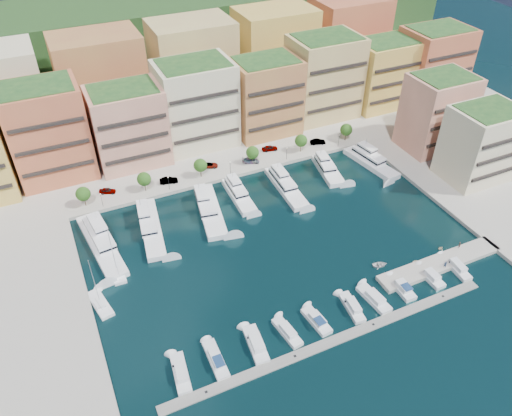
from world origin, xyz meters
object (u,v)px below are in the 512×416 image
(lamppost_4, at_px, (339,138))
(yacht_1, at_px, (150,225))
(tree_5, at_px, (346,130))
(tender_0, at_px, (380,265))
(lamppost_1, at_px, (168,181))
(car_1, at_px, (169,180))
(sailboat_2, at_px, (118,272))
(cruiser_2, at_px, (256,344))
(cruiser_7, at_px, (402,288))
(yacht_2, at_px, (209,208))
(cruiser_5, at_px, (352,307))
(car_4, at_px, (270,148))
(lamppost_0, at_px, (101,198))
(cruiser_9, at_px, (456,267))
(car_3, at_px, (251,160))
(tree_1, at_px, (144,179))
(tender_3, at_px, (441,248))
(yacht_6, at_px, (370,160))
(yacht_0, at_px, (100,241))
(car_2, at_px, (210,165))
(lamppost_2, at_px, (230,166))
(lamppost_3, at_px, (287,151))
(sailboat_1, at_px, (100,304))
(person_1, at_px, (459,245))
(tree_3, at_px, (253,153))
(car_5, at_px, (318,142))
(tender_1, at_px, (415,261))
(cruiser_8, at_px, (431,277))
(tree_2, at_px, (200,165))
(cruiser_1, at_px, (216,360))
(yacht_3, at_px, (238,193))
(person_0, at_px, (445,264))
(car_0, at_px, (107,191))
(cruiser_4, at_px, (317,321))
(tree_4, at_px, (301,141))
(cruiser_0, at_px, (181,373))
(yacht_4, at_px, (285,185))

(lamppost_4, relative_size, yacht_1, 0.18)
(tree_5, bearing_deg, tender_0, -114.31)
(lamppost_1, bearing_deg, car_1, 75.96)
(sailboat_2, bearing_deg, cruiser_2, -56.98)
(yacht_1, xyz_separation_m, tender_0, (44.35, -34.92, -0.73))
(cruiser_7, bearing_deg, yacht_2, 123.16)
(cruiser_5, bearing_deg, car_4, 79.72)
(lamppost_0, bearing_deg, cruiser_9, -39.16)
(car_3, bearing_deg, tree_1, 116.16)
(cruiser_2, xyz_separation_m, tender_3, (51.56, 6.67, -0.14))
(yacht_6, distance_m, car_1, 58.95)
(sailboat_2, bearing_deg, yacht_0, 98.09)
(sailboat_2, relative_size, car_2, 2.74)
(lamppost_1, distance_m, car_3, 25.98)
(yacht_1, xyz_separation_m, car_3, (34.64, 15.71, 0.64))
(lamppost_2, xyz_separation_m, yacht_0, (-39.40, -13.62, -2.62))
(yacht_1, xyz_separation_m, sailboat_2, (-10.88, -12.13, -0.77))
(lamppost_3, height_order, sailboat_1, sailboat_1)
(cruiser_5, xyz_separation_m, person_1, (32.77, 4.59, 1.28))
(tree_3, xyz_separation_m, lamppost_0, (-44.00, -2.30, -0.92))
(tender_3, distance_m, car_5, 53.14)
(yacht_0, relative_size, tender_0, 7.35)
(tender_1, bearing_deg, cruiser_7, 130.43)
(cruiser_8, bearing_deg, person_1, 20.88)
(tree_2, height_order, cruiser_1, tree_2)
(lamppost_4, bearing_deg, yacht_3, -165.63)
(cruiser_7, bearing_deg, person_0, 3.94)
(tree_1, distance_m, lamppost_3, 42.07)
(tender_0, bearing_deg, yacht_2, 52.70)
(cruiser_5, bearing_deg, lamppost_3, 76.34)
(tree_1, height_order, car_0, tree_1)
(tree_2, relative_size, lamppost_0, 1.35)
(tender_3, bearing_deg, tender_1, 94.64)
(sailboat_1, distance_m, car_1, 44.27)
(lamppost_3, bearing_deg, cruiser_4, -111.59)
(tender_3, bearing_deg, yacht_1, 56.42)
(cruiser_2, bearing_deg, person_0, 1.04)
(cruiser_2, bearing_deg, tree_4, 54.32)
(car_5, bearing_deg, car_0, 104.99)
(sailboat_2, relative_size, car_0, 3.00)
(tree_4, relative_size, yacht_0, 0.22)
(car_2, bearing_deg, tender_1, -128.76)
(cruiser_8, distance_m, person_1, 12.91)
(cruiser_5, height_order, car_5, car_5)
(cruiser_0, height_order, car_0, car_0)
(yacht_0, distance_m, yacht_2, 28.26)
(tree_1, bearing_deg, sailboat_1, -118.79)
(yacht_2, height_order, yacht_3, same)
(yacht_3, relative_size, yacht_4, 0.80)
(lamppost_4, bearing_deg, car_2, 171.82)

